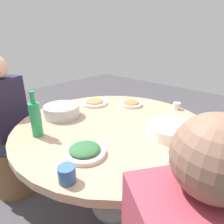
# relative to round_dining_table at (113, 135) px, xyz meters

# --- Properties ---
(ground) EXTENTS (8.00, 8.00, 0.00)m
(ground) POSITION_rel_round_dining_table_xyz_m (0.00, 0.00, -0.67)
(ground) COLOR #434044
(round_dining_table) EXTENTS (1.34, 1.34, 0.76)m
(round_dining_table) POSITION_rel_round_dining_table_xyz_m (0.00, 0.00, 0.00)
(round_dining_table) COLOR #99999E
(round_dining_table) RESTS_ON ground
(rice_bowl) EXTENTS (0.27, 0.27, 0.10)m
(rice_bowl) POSITION_rel_round_dining_table_xyz_m (0.15, -0.38, 0.13)
(rice_bowl) COLOR #B2B5BA
(rice_bowl) RESTS_ON round_dining_table
(soup_bowl) EXTENTS (0.29, 0.29, 0.07)m
(soup_bowl) POSITION_rel_round_dining_table_xyz_m (-0.13, 0.36, 0.12)
(soup_bowl) COLOR white
(soup_bowl) RESTS_ON round_dining_table
(dish_greens) EXTENTS (0.22, 0.22, 0.05)m
(dish_greens) POSITION_rel_round_dining_table_xyz_m (0.37, 0.13, 0.11)
(dish_greens) COLOR silver
(dish_greens) RESTS_ON round_dining_table
(dish_stirfry) EXTENTS (0.19, 0.19, 0.04)m
(dish_stirfry) POSITION_rel_round_dining_table_xyz_m (-0.39, -0.15, 0.10)
(dish_stirfry) COLOR silver
(dish_stirfry) RESTS_ON round_dining_table
(dish_tofu_braise) EXTENTS (0.23, 0.23, 0.04)m
(dish_tofu_braise) POSITION_rel_round_dining_table_xyz_m (-0.20, -0.41, 0.10)
(dish_tofu_braise) COLOR silver
(dish_tofu_braise) RESTS_ON round_dining_table
(green_bottle) EXTENTS (0.07, 0.07, 0.28)m
(green_bottle) POSITION_rel_round_dining_table_xyz_m (0.43, -0.24, 0.20)
(green_bottle) COLOR #249050
(green_bottle) RESTS_ON round_dining_table
(tea_cup_near) EXTENTS (0.06, 0.06, 0.06)m
(tea_cup_near) POSITION_rel_round_dining_table_xyz_m (-0.58, 0.19, 0.11)
(tea_cup_near) COLOR silver
(tea_cup_near) RESTS_ON round_dining_table
(tea_cup_far) EXTENTS (0.08, 0.08, 0.07)m
(tea_cup_far) POSITION_rel_round_dining_table_xyz_m (0.55, 0.23, 0.12)
(tea_cup_far) COLOR #305792
(tea_cup_far) RESTS_ON round_dining_table
(tea_cup_side) EXTENTS (0.07, 0.07, 0.07)m
(tea_cup_side) POSITION_rel_round_dining_table_xyz_m (0.17, 0.53, 0.12)
(tea_cup_side) COLOR silver
(tea_cup_side) RESTS_ON round_dining_table
(stool_for_diner_left) EXTENTS (0.38, 0.38, 0.45)m
(stool_for_diner_left) POSITION_rel_round_dining_table_xyz_m (0.43, -0.80, -0.45)
(stool_for_diner_left) COLOR brown
(stool_for_diner_left) RESTS_ON ground
(diner_left) EXTENTS (0.44, 0.45, 0.76)m
(diner_left) POSITION_rel_round_dining_table_xyz_m (0.43, -0.80, 0.09)
(diner_left) COLOR #2D333D
(diner_left) RESTS_ON stool_for_diner_left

